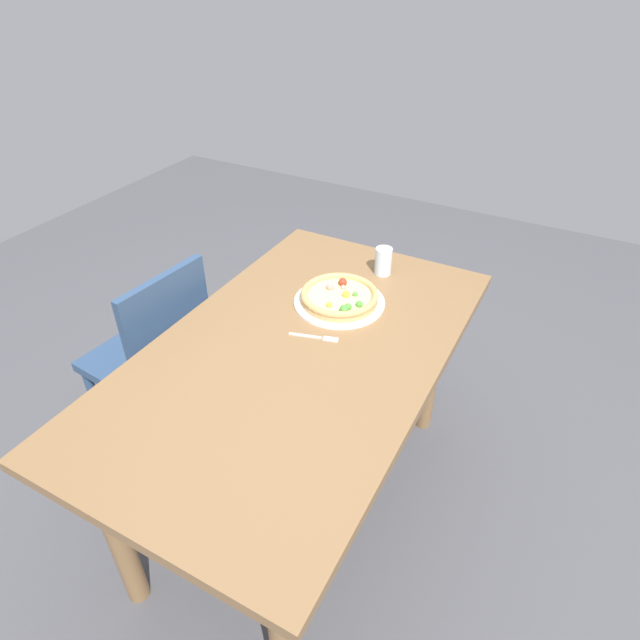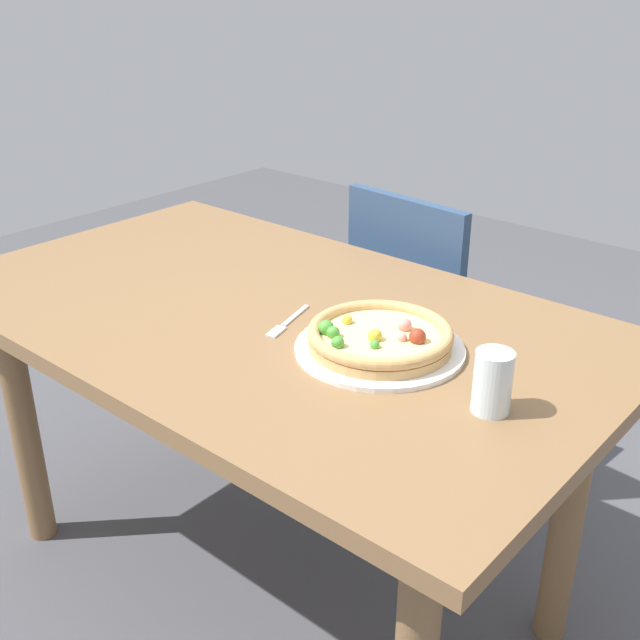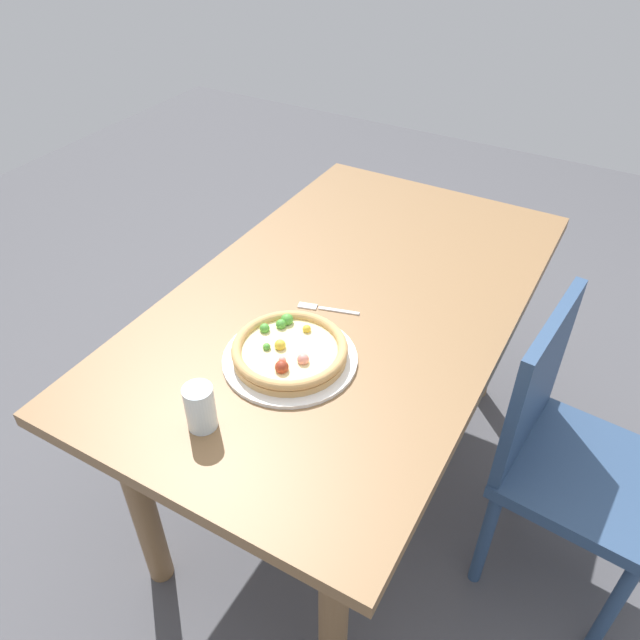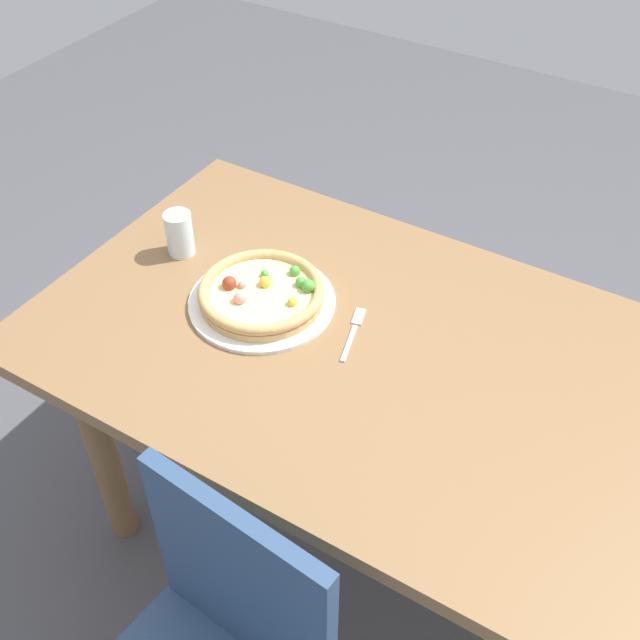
# 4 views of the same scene
# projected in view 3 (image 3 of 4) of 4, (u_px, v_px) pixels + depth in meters

# --- Properties ---
(ground_plane) EXTENTS (6.00, 6.00, 0.00)m
(ground_plane) POSITION_uv_depth(u_px,v_px,m) (341.00, 469.00, 2.13)
(ground_plane) COLOR #4C4C51
(dining_table) EXTENTS (1.48, 0.86, 0.74)m
(dining_table) POSITION_uv_depth(u_px,v_px,m) (346.00, 326.00, 1.73)
(dining_table) COLOR olive
(dining_table) RESTS_ON ground
(chair_near) EXTENTS (0.44, 0.44, 0.87)m
(chair_near) POSITION_uv_depth(u_px,v_px,m) (566.00, 452.00, 1.59)
(chair_near) COLOR navy
(chair_near) RESTS_ON ground
(plate) EXTENTS (0.32, 0.32, 0.01)m
(plate) POSITION_uv_depth(u_px,v_px,m) (289.00, 358.00, 1.47)
(plate) COLOR white
(plate) RESTS_ON dining_table
(pizza) EXTENTS (0.28, 0.28, 0.05)m
(pizza) POSITION_uv_depth(u_px,v_px,m) (288.00, 350.00, 1.45)
(pizza) COLOR tan
(pizza) RESTS_ON plate
(fork) EXTENTS (0.06, 0.16, 0.00)m
(fork) POSITION_uv_depth(u_px,v_px,m) (323.00, 308.00, 1.62)
(fork) COLOR silver
(fork) RESTS_ON dining_table
(drinking_glass) EXTENTS (0.06, 0.06, 0.11)m
(drinking_glass) POSITION_uv_depth(u_px,v_px,m) (200.00, 407.00, 1.28)
(drinking_glass) COLOR silver
(drinking_glass) RESTS_ON dining_table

